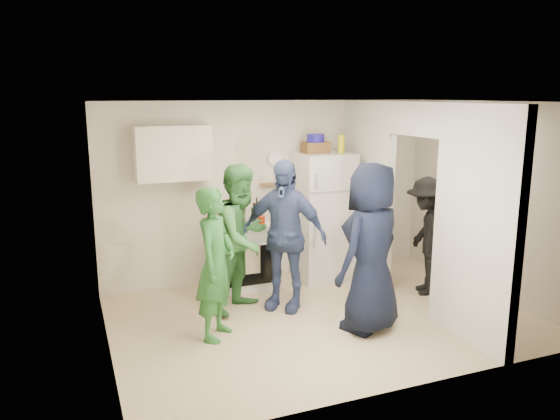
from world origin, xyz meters
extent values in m
plane|color=beige|center=(0.00, 0.00, 0.00)|extent=(4.80, 4.80, 0.00)
plane|color=silver|center=(0.00, 1.70, 1.25)|extent=(4.80, 0.00, 4.80)
plane|color=silver|center=(0.00, -1.70, 1.25)|extent=(4.80, 0.00, 4.80)
plane|color=silver|center=(-2.40, 0.00, 1.25)|extent=(0.00, 3.40, 3.40)
plane|color=silver|center=(2.40, 0.00, 1.25)|extent=(0.00, 3.40, 3.40)
plane|color=white|center=(0.00, 0.00, 2.50)|extent=(4.80, 4.80, 0.00)
cube|color=silver|center=(1.20, 1.10, 1.25)|extent=(0.12, 1.20, 2.50)
cube|color=silver|center=(1.20, -1.10, 1.25)|extent=(0.12, 1.20, 2.50)
cube|color=silver|center=(1.20, 0.00, 2.30)|extent=(0.12, 1.00, 0.40)
cube|color=white|center=(-0.55, 1.37, 0.45)|extent=(0.75, 0.62, 0.89)
cube|color=silver|center=(-1.40, 1.52, 1.85)|extent=(0.95, 0.34, 0.70)
cube|color=silver|center=(0.64, 1.34, 0.89)|extent=(0.74, 0.72, 1.79)
cube|color=brown|center=(0.54, 1.39, 1.86)|extent=(0.35, 0.25, 0.15)
cylinder|color=#1C1592|center=(0.54, 1.39, 1.99)|extent=(0.24, 0.24, 0.11)
cylinder|color=yellow|center=(0.86, 1.24, 1.91)|extent=(0.09, 0.09, 0.25)
cylinder|color=white|center=(0.05, 1.68, 1.70)|extent=(0.22, 0.02, 0.22)
cube|color=olive|center=(0.00, 1.65, 1.35)|extent=(0.35, 0.08, 0.03)
cube|color=black|center=(2.38, 0.20, 1.65)|extent=(0.03, 0.70, 0.80)
cube|color=white|center=(2.36, 0.20, 1.65)|extent=(0.04, 0.76, 0.86)
cube|color=white|center=(2.34, 0.20, 2.00)|extent=(0.04, 0.82, 0.18)
cylinder|color=yellow|center=(-0.67, 1.15, 1.02)|extent=(0.09, 0.09, 0.25)
cylinder|color=#B4300C|center=(-0.33, 1.17, 0.95)|extent=(0.09, 0.09, 0.12)
imported|color=#307A31|center=(-1.28, -0.03, 0.82)|extent=(0.68, 0.72, 1.65)
imported|color=#3E7D37|center=(-0.78, 0.62, 0.89)|extent=(1.10, 1.05, 1.79)
imported|color=#394F7E|center=(-0.30, 0.47, 0.92)|extent=(1.09, 1.06, 1.84)
imported|color=black|center=(0.35, -0.47, 0.94)|extent=(1.09, 0.94, 1.88)
imported|color=black|center=(1.63, 0.26, 0.77)|extent=(0.93, 1.15, 1.55)
cylinder|color=brown|center=(-0.82, 1.48, 1.01)|extent=(0.06, 0.06, 0.25)
cylinder|color=#1E4717|center=(-0.72, 1.28, 1.05)|extent=(0.06, 0.06, 0.32)
cylinder|color=#B5B8C5|center=(-0.62, 1.54, 1.03)|extent=(0.08, 0.08, 0.28)
cylinder|color=#5D3410|center=(-0.54, 1.33, 1.04)|extent=(0.07, 0.07, 0.30)
cylinder|color=#AEBBC1|center=(-0.46, 1.53, 1.03)|extent=(0.07, 0.07, 0.28)
cylinder|color=#13361E|center=(-0.36, 1.40, 1.02)|extent=(0.08, 0.08, 0.26)
cylinder|color=olive|center=(-0.28, 1.51, 1.05)|extent=(0.06, 0.06, 0.31)
cylinder|color=silver|center=(-0.87, 1.24, 1.02)|extent=(0.06, 0.06, 0.27)
cylinder|color=#532A0E|center=(-0.52, 1.46, 1.04)|extent=(0.08, 0.08, 0.30)
camera|label=1|loc=(-2.68, -5.43, 2.59)|focal=35.00mm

